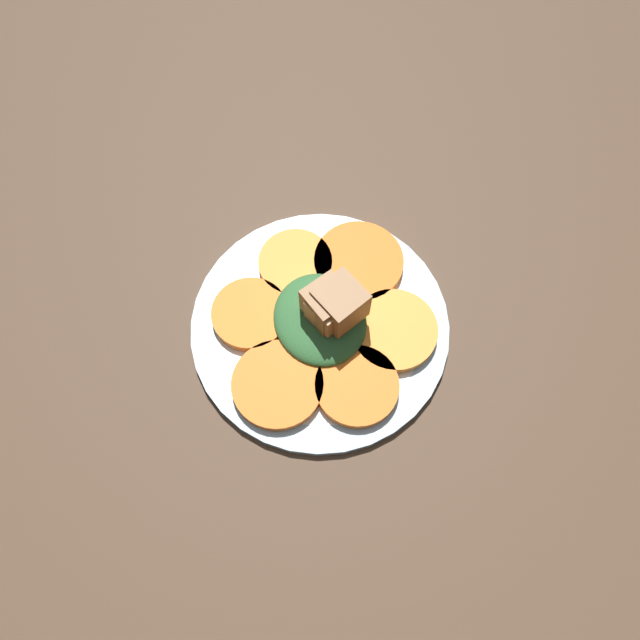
% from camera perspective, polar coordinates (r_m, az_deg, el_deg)
% --- Properties ---
extents(table_slab, '(1.20, 1.20, 0.02)m').
position_cam_1_polar(table_slab, '(0.64, 0.00, -1.08)').
color(table_slab, '#4C3828').
rests_on(table_slab, ground).
extents(plate, '(0.26, 0.26, 0.01)m').
position_cam_1_polar(plate, '(0.63, 0.00, -0.56)').
color(plate, '#99B7D1').
rests_on(plate, table_slab).
extents(carrot_slice_0, '(0.09, 0.09, 0.01)m').
position_cam_1_polar(carrot_slice_0, '(0.62, 6.77, -0.95)').
color(carrot_slice_0, orange).
rests_on(carrot_slice_0, plate).
extents(carrot_slice_1, '(0.09, 0.09, 0.01)m').
position_cam_1_polar(carrot_slice_1, '(0.65, 3.54, 5.30)').
color(carrot_slice_1, orange).
rests_on(carrot_slice_1, plate).
extents(carrot_slice_2, '(0.08, 0.08, 0.01)m').
position_cam_1_polar(carrot_slice_2, '(0.65, -2.29, 5.21)').
color(carrot_slice_2, orange).
rests_on(carrot_slice_2, plate).
extents(carrot_slice_3, '(0.08, 0.08, 0.01)m').
position_cam_1_polar(carrot_slice_3, '(0.63, -6.40, 0.55)').
color(carrot_slice_3, orange).
rests_on(carrot_slice_3, plate).
extents(carrot_slice_4, '(0.09, 0.09, 0.01)m').
position_cam_1_polar(carrot_slice_4, '(0.60, -3.89, -5.92)').
color(carrot_slice_4, orange).
rests_on(carrot_slice_4, plate).
extents(carrot_slice_5, '(0.08, 0.08, 0.01)m').
position_cam_1_polar(carrot_slice_5, '(0.60, 3.39, -6.06)').
color(carrot_slice_5, orange).
rests_on(carrot_slice_5, plate).
extents(center_pile, '(0.10, 0.09, 0.07)m').
position_cam_1_polar(center_pile, '(0.60, 0.47, 0.60)').
color(center_pile, '#2D6033').
rests_on(center_pile, plate).
extents(fork, '(0.18, 0.06, 0.00)m').
position_cam_1_polar(fork, '(0.63, -5.60, -0.15)').
color(fork, '#B2B2B7').
rests_on(fork, plate).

